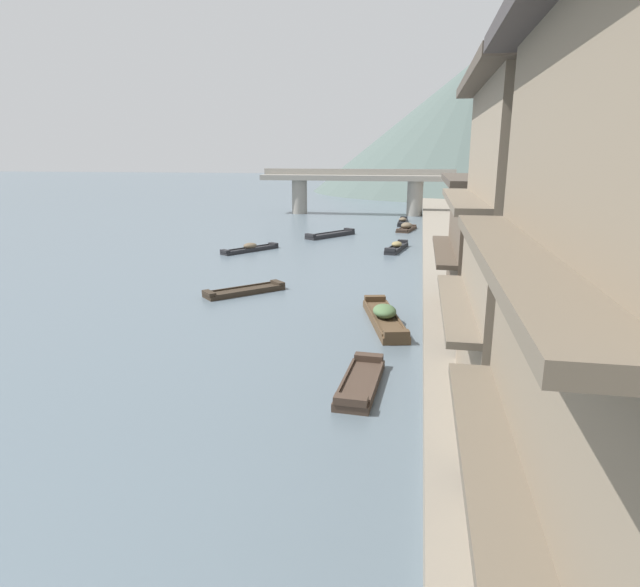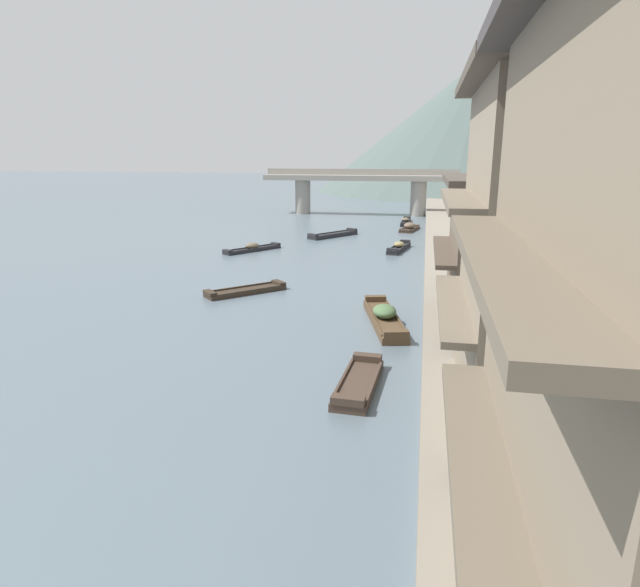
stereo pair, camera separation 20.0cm
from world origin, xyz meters
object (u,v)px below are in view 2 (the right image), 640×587
boat_crossing_west (406,222)px  boat_upstream_distant (409,228)px  house_waterfront_tall (521,243)px  boat_moored_third (399,247)px  boat_midriver_upstream (246,291)px  boat_moored_nearest (252,248)px  stone_bridge (360,186)px  house_waterfront_second (564,240)px  boat_moored_second (333,235)px  boat_moored_far (359,383)px  boat_midriver_drifting (384,317)px

boat_crossing_west → boat_upstream_distant: bearing=-84.0°
house_waterfront_tall → boat_moored_third: bearing=106.3°
boat_moored_third → boat_midriver_upstream: size_ratio=1.20×
boat_moored_nearest → stone_bridge: stone_bridge is taller
house_waterfront_tall → stone_bridge: 43.64m
boat_upstream_distant → boat_midriver_upstream: bearing=-106.6°
boat_moored_third → boat_crossing_west: boat_moored_third is taller
boat_midriver_upstream → house_waterfront_second: (12.06, -12.13, 4.84)m
boat_moored_second → house_waterfront_tall: 27.01m
boat_moored_second → boat_upstream_distant: boat_upstream_distant is taller
boat_upstream_distant → boat_moored_second: bearing=-141.3°
boat_moored_second → boat_moored_far: 31.00m
boat_midriver_upstream → house_waterfront_second: bearing=-45.2°
boat_upstream_distant → house_waterfront_second: size_ratio=0.45×
house_waterfront_second → stone_bridge: house_waterfront_second is taller
boat_moored_nearest → boat_midriver_drifting: 19.09m
boat_moored_second → boat_midriver_drifting: bearing=-75.3°
boat_moored_third → stone_bridge: stone_bridge is taller
boat_moored_third → house_waterfront_tall: house_waterfront_tall is taller
boat_crossing_west → house_waterfront_second: (5.10, -42.46, 4.77)m
boat_moored_nearest → boat_midriver_upstream: 12.39m
boat_moored_third → boat_crossing_west: size_ratio=0.80×
boat_moored_second → boat_midriver_upstream: boat_moored_second is taller
boat_moored_second → boat_crossing_west: boat_crossing_west is taller
boat_midriver_drifting → stone_bridge: bearing=98.4°
boat_moored_far → boat_midriver_drifting: bearing=87.5°
boat_moored_second → boat_upstream_distant: bearing=38.7°
boat_moored_nearest → boat_moored_far: (10.62, -22.24, -0.04)m
boat_moored_far → house_waterfront_tall: size_ratio=0.48×
boat_moored_nearest → house_waterfront_second: 29.02m
boat_midriver_drifting → house_waterfront_second: size_ratio=0.63×
boat_upstream_distant → boat_crossing_west: 5.17m
boat_upstream_distant → house_waterfront_second: house_waterfront_second is taller
boat_crossing_west → house_waterfront_tall: bearing=-80.9°
boat_midriver_drifting → house_waterfront_second: house_waterfront_second is taller
boat_moored_nearest → boat_moored_second: boat_moored_nearest is taller
boat_midriver_upstream → house_waterfront_second: house_waterfront_second is taller
boat_midriver_drifting → boat_crossing_west: (-0.43, 34.11, -0.07)m
boat_moored_second → stone_bridge: bearing=89.7°
house_waterfront_second → boat_moored_nearest: bearing=123.0°
house_waterfront_second → stone_bridge: bearing=102.2°
boat_moored_third → house_waterfront_tall: size_ratio=0.59×
boat_moored_third → boat_upstream_distant: (0.42, 10.95, 0.05)m
boat_moored_second → boat_moored_far: (5.98, -30.42, 0.00)m
house_waterfront_tall → stone_bridge: house_waterfront_tall is taller
boat_midriver_drifting → boat_midriver_upstream: bearing=152.9°
boat_moored_second → boat_crossing_west: 11.80m
boat_moored_third → boat_moored_far: boat_moored_third is taller
house_waterfront_tall → stone_bridge: bearing=105.0°
boat_moored_nearest → boat_moored_second: bearing=60.4°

